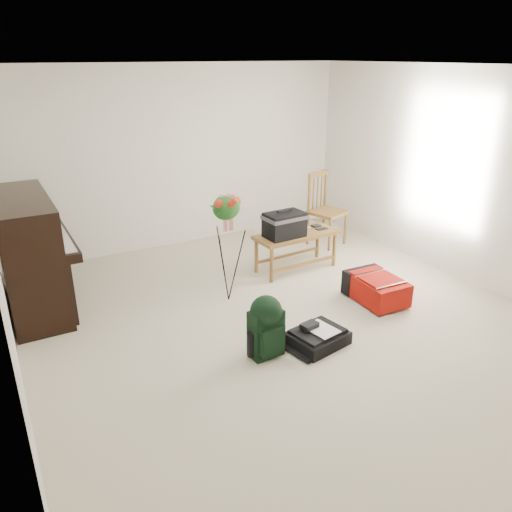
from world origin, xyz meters
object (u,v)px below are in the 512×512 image
piano (31,256)px  bench (288,228)px  black_duffel (317,337)px  flower_stand (227,249)px  green_backpack (266,324)px  dining_chair (326,210)px  red_suitcase (373,287)px

piano → bench: piano is taller
black_duffel → flower_stand: (-0.33, 1.26, 0.54)m
bench → flower_stand: 1.07m
green_backpack → flower_stand: size_ratio=0.48×
dining_chair → red_suitcase: size_ratio=1.50×
bench → flower_stand: flower_stand is taller
piano → green_backpack: bearing=-50.2°
dining_chair → black_duffel: 2.83m
bench → flower_stand: bearing=-163.8°
dining_chair → flower_stand: 2.26m
flower_stand → bench: bearing=40.6°
piano → dining_chair: size_ratio=1.44×
red_suitcase → green_backpack: green_backpack is taller
black_duffel → red_suitcase: bearing=13.1°
piano → bench: bearing=-10.2°
flower_stand → piano: bearing=177.0°
piano → black_duffel: (2.23, -2.13, -0.52)m
bench → black_duffel: (-0.68, -1.61, -0.51)m
piano → flower_stand: flower_stand is taller
bench → dining_chair: dining_chair is taller
black_duffel → green_backpack: green_backpack is taller
flower_stand → red_suitcase: bearing=-6.9°
dining_chair → flower_stand: (-2.04, -0.95, 0.11)m
bench → dining_chair: size_ratio=1.07×
piano → black_duffel: size_ratio=2.54×
black_duffel → dining_chair: bearing=42.1°
piano → black_duffel: 3.13m
black_duffel → green_backpack: (-0.52, 0.08, 0.25)m
green_backpack → piano: bearing=126.2°
dining_chair → green_backpack: 3.10m
red_suitcase → dining_chair: bearing=73.4°
bench → dining_chair: 1.20m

